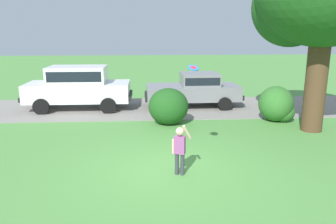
% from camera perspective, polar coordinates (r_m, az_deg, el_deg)
% --- Properties ---
extents(ground_plane, '(80.00, 80.00, 0.00)m').
position_cam_1_polar(ground_plane, '(8.65, -0.35, -9.78)').
color(ground_plane, '#518E42').
extents(driveway_strip, '(28.00, 4.40, 0.02)m').
position_cam_1_polar(driveway_strip, '(15.22, -1.85, 0.73)').
color(driveway_strip, gray).
rests_on(driveway_strip, ground).
extents(shrub_near_tree, '(1.50, 1.34, 1.38)m').
position_cam_1_polar(shrub_near_tree, '(12.45, 0.07, 0.97)').
color(shrub_near_tree, '#1E511C').
rests_on(shrub_near_tree, ground).
extents(shrub_centre_left, '(1.35, 1.44, 1.37)m').
position_cam_1_polar(shrub_centre_left, '(13.61, 18.20, 1.13)').
color(shrub_centre_left, '#33702B').
rests_on(shrub_centre_left, ground).
extents(parked_sedan, '(4.44, 2.17, 1.56)m').
position_cam_1_polar(parked_sedan, '(15.42, 4.58, 4.04)').
color(parked_sedan, gray).
rests_on(parked_sedan, ground).
extents(parked_suv, '(4.70, 2.10, 1.92)m').
position_cam_1_polar(parked_suv, '(15.35, -15.12, 4.43)').
color(parked_suv, white).
rests_on(parked_suv, ground).
extents(child_thrower, '(0.48, 0.24, 1.29)m').
position_cam_1_polar(child_thrower, '(8.10, 2.04, -6.01)').
color(child_thrower, '#383842').
rests_on(child_thrower, ground).
extents(frisbee, '(0.29, 0.27, 0.16)m').
position_cam_1_polar(frisbee, '(8.27, 4.34, 7.56)').
color(frisbee, '#337FDB').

